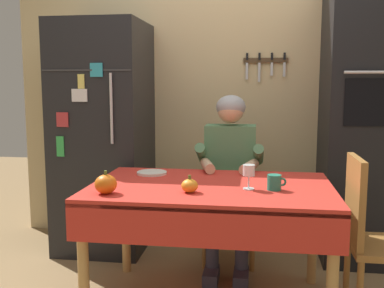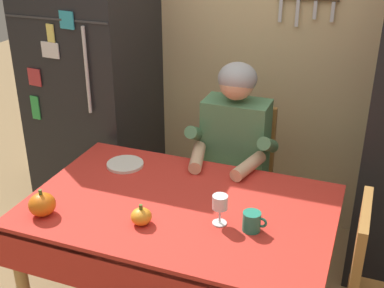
{
  "view_description": "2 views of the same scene",
  "coord_description": "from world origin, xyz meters",
  "px_view_note": "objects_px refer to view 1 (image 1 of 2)",
  "views": [
    {
      "loc": [
        0.26,
        -2.44,
        1.33
      ],
      "look_at": [
        -0.14,
        0.26,
        0.95
      ],
      "focal_mm": 41.78,
      "sensor_mm": 36.0,
      "label": 1
    },
    {
      "loc": [
        0.76,
        -1.73,
        1.98
      ],
      "look_at": [
        0.03,
        0.18,
        1.01
      ],
      "focal_mm": 47.13,
      "sensor_mm": 36.0,
      "label": 2
    }
  ],
  "objects_px": {
    "wall_oven": "(365,121)",
    "serving_tray": "(152,173)",
    "wine_glass": "(249,172)",
    "pumpkin_large": "(190,186)",
    "refrigerator": "(104,137)",
    "chair_behind_person": "(231,192)",
    "chair_right_side": "(372,233)",
    "coffee_mug": "(275,182)",
    "dining_table": "(211,199)",
    "seated_person": "(230,167)",
    "pumpkin_medium": "(106,184)"
  },
  "relations": [
    {
      "from": "chair_behind_person",
      "to": "coffee_mug",
      "type": "relative_size",
      "value": 8.83
    },
    {
      "from": "chair_behind_person",
      "to": "chair_right_side",
      "type": "relative_size",
      "value": 1.0
    },
    {
      "from": "seated_person",
      "to": "pumpkin_medium",
      "type": "xyz_separation_m",
      "value": [
        -0.61,
        -0.88,
        0.05
      ]
    },
    {
      "from": "refrigerator",
      "to": "wall_oven",
      "type": "distance_m",
      "value": 2.01
    },
    {
      "from": "chair_behind_person",
      "to": "pumpkin_large",
      "type": "distance_m",
      "value": 1.03
    },
    {
      "from": "dining_table",
      "to": "chair_behind_person",
      "type": "height_order",
      "value": "chair_behind_person"
    },
    {
      "from": "pumpkin_medium",
      "to": "seated_person",
      "type": "bearing_deg",
      "value": 55.32
    },
    {
      "from": "seated_person",
      "to": "serving_tray",
      "type": "distance_m",
      "value": 0.59
    },
    {
      "from": "refrigerator",
      "to": "serving_tray",
      "type": "distance_m",
      "value": 0.83
    },
    {
      "from": "pumpkin_large",
      "to": "wall_oven",
      "type": "bearing_deg",
      "value": 44.05
    },
    {
      "from": "wall_oven",
      "to": "pumpkin_medium",
      "type": "height_order",
      "value": "wall_oven"
    },
    {
      "from": "coffee_mug",
      "to": "pumpkin_medium",
      "type": "height_order",
      "value": "pumpkin_medium"
    },
    {
      "from": "serving_tray",
      "to": "seated_person",
      "type": "bearing_deg",
      "value": 34.37
    },
    {
      "from": "chair_right_side",
      "to": "pumpkin_large",
      "type": "xyz_separation_m",
      "value": [
        -1.0,
        -0.15,
        0.27
      ]
    },
    {
      "from": "dining_table",
      "to": "refrigerator",
      "type": "bearing_deg",
      "value": 137.09
    },
    {
      "from": "chair_behind_person",
      "to": "refrigerator",
      "type": "bearing_deg",
      "value": 174.95
    },
    {
      "from": "chair_behind_person",
      "to": "coffee_mug",
      "type": "xyz_separation_m",
      "value": [
        0.29,
        -0.85,
        0.27
      ]
    },
    {
      "from": "dining_table",
      "to": "chair_right_side",
      "type": "relative_size",
      "value": 1.51
    },
    {
      "from": "refrigerator",
      "to": "pumpkin_large",
      "type": "distance_m",
      "value": 1.37
    },
    {
      "from": "refrigerator",
      "to": "coffee_mug",
      "type": "relative_size",
      "value": 17.1
    },
    {
      "from": "seated_person",
      "to": "pumpkin_medium",
      "type": "relative_size",
      "value": 9.88
    },
    {
      "from": "chair_right_side",
      "to": "serving_tray",
      "type": "distance_m",
      "value": 1.37
    },
    {
      "from": "wall_oven",
      "to": "coffee_mug",
      "type": "height_order",
      "value": "wall_oven"
    },
    {
      "from": "coffee_mug",
      "to": "serving_tray",
      "type": "bearing_deg",
      "value": 156.79
    },
    {
      "from": "seated_person",
      "to": "pumpkin_medium",
      "type": "bearing_deg",
      "value": -124.68
    },
    {
      "from": "seated_person",
      "to": "pumpkin_medium",
      "type": "distance_m",
      "value": 1.07
    },
    {
      "from": "wine_glass",
      "to": "serving_tray",
      "type": "height_order",
      "value": "wine_glass"
    },
    {
      "from": "seated_person",
      "to": "chair_right_side",
      "type": "bearing_deg",
      "value": -37.52
    },
    {
      "from": "dining_table",
      "to": "pumpkin_medium",
      "type": "relative_size",
      "value": 11.12
    },
    {
      "from": "chair_right_side",
      "to": "pumpkin_large",
      "type": "bearing_deg",
      "value": -171.24
    },
    {
      "from": "wine_glass",
      "to": "pumpkin_medium",
      "type": "height_order",
      "value": "wine_glass"
    },
    {
      "from": "coffee_mug",
      "to": "pumpkin_medium",
      "type": "distance_m",
      "value": 0.92
    },
    {
      "from": "wine_glass",
      "to": "wall_oven",
      "type": "bearing_deg",
      "value": 49.94
    },
    {
      "from": "wall_oven",
      "to": "serving_tray",
      "type": "distance_m",
      "value": 1.63
    },
    {
      "from": "wall_oven",
      "to": "coffee_mug",
      "type": "distance_m",
      "value": 1.23
    },
    {
      "from": "wall_oven",
      "to": "serving_tray",
      "type": "height_order",
      "value": "wall_oven"
    },
    {
      "from": "wine_glass",
      "to": "pumpkin_large",
      "type": "xyz_separation_m",
      "value": [
        -0.31,
        -0.12,
        -0.06
      ]
    },
    {
      "from": "pumpkin_medium",
      "to": "pumpkin_large",
      "type": "bearing_deg",
      "value": 11.62
    },
    {
      "from": "refrigerator",
      "to": "pumpkin_large",
      "type": "bearing_deg",
      "value": -51.34
    },
    {
      "from": "refrigerator",
      "to": "dining_table",
      "type": "relative_size",
      "value": 1.29
    },
    {
      "from": "chair_right_side",
      "to": "wall_oven",
      "type": "bearing_deg",
      "value": 81.11
    },
    {
      "from": "chair_right_side",
      "to": "coffee_mug",
      "type": "height_order",
      "value": "chair_right_side"
    },
    {
      "from": "pumpkin_large",
      "to": "dining_table",
      "type": "bearing_deg",
      "value": 62.79
    },
    {
      "from": "serving_tray",
      "to": "pumpkin_large",
      "type": "bearing_deg",
      "value": -55.03
    },
    {
      "from": "chair_right_side",
      "to": "serving_tray",
      "type": "relative_size",
      "value": 4.78
    },
    {
      "from": "chair_right_side",
      "to": "dining_table",
      "type": "bearing_deg",
      "value": 177.98
    },
    {
      "from": "dining_table",
      "to": "seated_person",
      "type": "height_order",
      "value": "seated_person"
    },
    {
      "from": "chair_behind_person",
      "to": "serving_tray",
      "type": "bearing_deg",
      "value": -133.02
    },
    {
      "from": "coffee_mug",
      "to": "wine_glass",
      "type": "xyz_separation_m",
      "value": [
        -0.14,
        -0.0,
        0.06
      ]
    },
    {
      "from": "pumpkin_large",
      "to": "chair_behind_person",
      "type": "bearing_deg",
      "value": 80.23
    }
  ]
}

